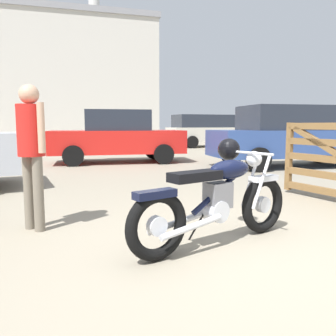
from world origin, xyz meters
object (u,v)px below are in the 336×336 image
object	(u,v)px
blue_hatchback_right	(296,134)
white_estate_far	(209,130)
pale_sedan_back	(117,136)
bystander	(31,142)
vintage_motorcycle	(219,196)

from	to	relation	value
blue_hatchback_right	white_estate_far	xyz separation A→B (m)	(1.69, 9.25, 0.00)
blue_hatchback_right	pale_sedan_back	bearing A→B (deg)	-24.99
bystander	pale_sedan_back	world-z (taller)	pale_sedan_back
bystander	pale_sedan_back	xyz separation A→B (m)	(2.34, 7.01, -0.18)
vintage_motorcycle	bystander	distance (m)	2.18
vintage_motorcycle	blue_hatchback_right	size ratio (longest dim) A/B	0.42
pale_sedan_back	white_estate_far	xyz separation A→B (m)	(6.36, 6.39, 0.10)
vintage_motorcycle	blue_hatchback_right	bearing A→B (deg)	28.63
bystander	vintage_motorcycle	bearing A→B (deg)	111.20
bystander	white_estate_far	xyz separation A→B (m)	(8.70, 13.40, -0.08)
vintage_motorcycle	white_estate_far	size ratio (longest dim) A/B	0.43
vintage_motorcycle	blue_hatchback_right	world-z (taller)	blue_hatchback_right
pale_sedan_back	white_estate_far	world-z (taller)	white_estate_far
white_estate_far	pale_sedan_back	bearing A→B (deg)	-135.18
pale_sedan_back	blue_hatchback_right	distance (m)	5.47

